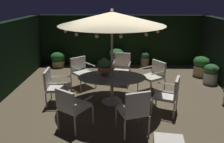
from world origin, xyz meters
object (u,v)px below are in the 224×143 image
object	(u,v)px
patio_chair_east	(134,108)
potted_plant_back_center	(117,57)
ottoman_footrest	(169,143)
patio_chair_northeast	(72,105)
patio_chair_southeast	(170,93)
patio_chair_south	(154,74)
potted_plant_front_corner	(145,59)
potted_plant_left_near	(201,65)
patio_chair_west	(81,70)
centerpiece_planter	(104,66)
patio_dining_table	(112,81)
patio_chair_southwest	(122,67)
patio_chair_north	(54,84)
potted_plant_back_left	(58,59)
potted_plant_right_near	(211,73)
patio_umbrella	(112,18)

from	to	relation	value
patio_chair_east	potted_plant_back_center	distance (m)	4.79
patio_chair_east	ottoman_footrest	distance (m)	1.02
patio_chair_northeast	patio_chair_east	world-z (taller)	patio_chair_east
patio_chair_southeast	ottoman_footrest	world-z (taller)	patio_chair_southeast
patio_chair_northeast	patio_chair_south	bearing A→B (deg)	45.58
potted_plant_back_center	potted_plant_front_corner	bearing A→B (deg)	-0.35
patio_chair_south	potted_plant_left_near	xyz separation A→B (m)	(1.95, 1.41, -0.15)
patio_chair_west	potted_plant_left_near	size ratio (longest dim) A/B	1.29
patio_chair_northeast	centerpiece_planter	bearing A→B (deg)	64.75
patio_dining_table	centerpiece_planter	world-z (taller)	centerpiece_planter
centerpiece_planter	patio_chair_southwest	size ratio (longest dim) A/B	0.50
patio_chair_southeast	patio_chair_southwest	bearing A→B (deg)	118.79
patio_chair_northeast	patio_chair_west	size ratio (longest dim) A/B	1.03
patio_chair_north	patio_chair_west	size ratio (longest dim) A/B	1.03
patio_dining_table	potted_plant_front_corner	bearing A→B (deg)	68.69
potted_plant_back_center	patio_chair_east	bearing A→B (deg)	-85.12
patio_chair_northeast	potted_plant_left_near	distance (m)	5.42
patio_chair_southwest	patio_dining_table	bearing A→B (deg)	-100.85
patio_dining_table	patio_chair_southeast	world-z (taller)	patio_chair_southeast
ottoman_footrest	patio_chair_north	bearing A→B (deg)	140.09
patio_dining_table	patio_chair_east	world-z (taller)	patio_chair_east
patio_chair_north	patio_chair_east	size ratio (longest dim) A/B	0.95
potted_plant_front_corner	potted_plant_back_left	distance (m)	3.63
patio_chair_north	patio_chair_southeast	world-z (taller)	patio_chair_north
patio_chair_west	potted_plant_back_center	xyz separation A→B (m)	(1.13, 2.14, -0.13)
patio_chair_south	potted_plant_right_near	xyz separation A→B (m)	(2.01, 0.64, -0.19)
patio_dining_table	patio_chair_northeast	xyz separation A→B (m)	(-0.84, -1.30, -0.06)
patio_dining_table	patio_umbrella	xyz separation A→B (m)	(-0.00, 0.00, 1.66)
patio_chair_north	potted_plant_left_near	world-z (taller)	patio_chair_north
patio_dining_table	patio_chair_northeast	distance (m)	1.55
potted_plant_front_corner	patio_chair_southeast	bearing A→B (deg)	-87.63
patio_chair_southwest	potted_plant_back_center	xyz separation A→B (m)	(-0.19, 1.77, -0.12)
patio_chair_east	potted_plant_left_near	world-z (taller)	patio_chair_east
patio_chair_northeast	patio_chair_southwest	world-z (taller)	patio_chair_southwest
potted_plant_back_center	potted_plant_left_near	bearing A→B (deg)	-18.07
ottoman_footrest	patio_chair_east	bearing A→B (deg)	123.90
ottoman_footrest	potted_plant_back_left	bearing A→B (deg)	121.65
patio_chair_north	patio_dining_table	bearing A→B (deg)	3.96
potted_plant_back_center	potted_plant_right_near	size ratio (longest dim) A/B	1.16
patio_dining_table	patio_chair_east	bearing A→B (deg)	-70.83
potted_plant_front_corner	potted_plant_right_near	world-z (taller)	potted_plant_right_near
centerpiece_planter	patio_chair_south	bearing A→B (deg)	28.71
patio_chair_southwest	potted_plant_back_left	size ratio (longest dim) A/B	1.58
potted_plant_back_left	potted_plant_right_near	world-z (taller)	potted_plant_right_near
patio_chair_northeast	patio_chair_west	bearing A→B (deg)	94.22
centerpiece_planter	potted_plant_left_near	world-z (taller)	centerpiece_planter
centerpiece_planter	ottoman_footrest	world-z (taller)	centerpiece_planter
ottoman_footrest	potted_plant_front_corner	distance (m)	5.59
patio_chair_south	patio_chair_southwest	world-z (taller)	patio_chair_southwest
patio_chair_northeast	ottoman_footrest	bearing A→B (deg)	-27.54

